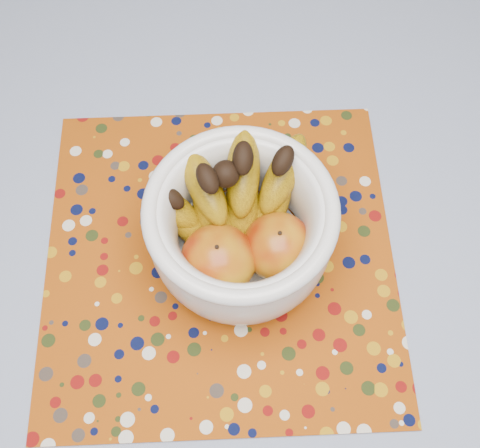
% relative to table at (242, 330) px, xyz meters
% --- Properties ---
extents(table, '(1.20, 1.20, 0.75)m').
position_rel_table_xyz_m(table, '(0.00, 0.00, 0.00)').
color(table, brown).
rests_on(table, ground).
extents(tablecloth, '(1.32, 1.32, 0.01)m').
position_rel_table_xyz_m(tablecloth, '(0.00, 0.00, 0.08)').
color(tablecloth, slate).
rests_on(tablecloth, table).
extents(placemat, '(0.51, 0.51, 0.00)m').
position_rel_table_xyz_m(placemat, '(-0.01, 0.08, 0.09)').
color(placemat, '#913C07').
rests_on(placemat, tablecloth).
extents(fruit_bowl, '(0.27, 0.24, 0.17)m').
position_rel_table_xyz_m(fruit_bowl, '(0.01, 0.09, 0.17)').
color(fruit_bowl, white).
rests_on(fruit_bowl, placemat).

